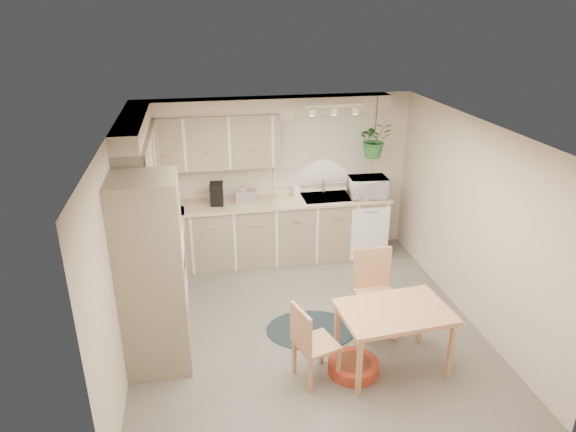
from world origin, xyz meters
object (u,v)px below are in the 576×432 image
object	(u,v)px
microwave	(368,185)
chair_left	(317,342)
braided_rug	(311,330)
dining_table	(392,338)
chair_back	(376,295)
pet_bed	(353,366)

from	to	relation	value
microwave	chair_left	bearing A→B (deg)	-115.12
microwave	braided_rug	bearing A→B (deg)	-121.83
dining_table	chair_back	size ratio (longest dim) A/B	1.13
dining_table	microwave	xyz separation A→B (m)	(0.56, 2.60, 0.77)
microwave	pet_bed	bearing A→B (deg)	-107.77
chair_back	braided_rug	distance (m)	0.89
braided_rug	pet_bed	size ratio (longest dim) A/B	2.01
chair_left	microwave	distance (m)	3.04
chair_left	braided_rug	distance (m)	0.92
dining_table	braided_rug	xyz separation A→B (m)	(-0.69, 0.79, -0.35)
dining_table	pet_bed	distance (m)	0.51
chair_left	microwave	size ratio (longest dim) A/B	1.58
braided_rug	microwave	world-z (taller)	microwave
dining_table	chair_back	world-z (taller)	chair_back
dining_table	chair_back	xyz separation A→B (m)	(0.04, 0.64, 0.14)
chair_left	microwave	world-z (taller)	microwave
chair_back	chair_left	bearing A→B (deg)	38.68
chair_back	microwave	bearing A→B (deg)	-103.42
chair_left	pet_bed	bearing A→B (deg)	73.34
dining_table	microwave	distance (m)	2.77
braided_rug	chair_back	bearing A→B (deg)	-11.72
dining_table	pet_bed	world-z (taller)	dining_table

